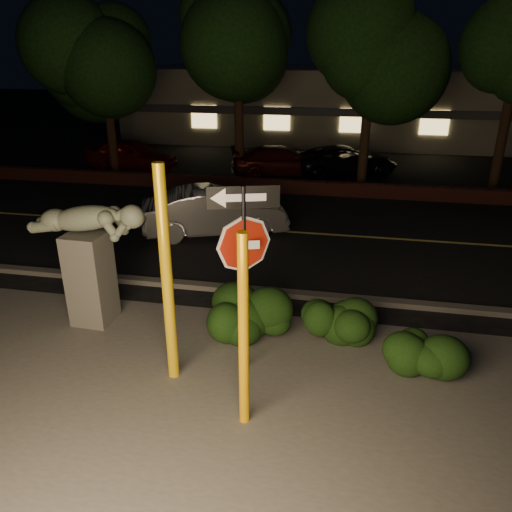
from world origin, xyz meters
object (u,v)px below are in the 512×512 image
(parked_car_red, at_px, (131,155))
(silver_sedan, at_px, (215,211))
(sculpture, at_px, (89,250))
(yellow_pole_left, at_px, (167,279))
(yellow_pole_right, at_px, (244,334))
(parked_car_darkred, at_px, (282,161))
(parked_car_dark, at_px, (345,160))
(signpost, at_px, (244,245))

(parked_car_red, bearing_deg, silver_sedan, -132.76)
(sculpture, xyz_separation_m, parked_car_red, (-4.85, 12.59, -0.84))
(yellow_pole_left, relative_size, yellow_pole_right, 1.22)
(sculpture, bearing_deg, parked_car_darkred, 83.84)
(parked_car_red, distance_m, parked_car_dark, 9.39)
(silver_sedan, bearing_deg, parked_car_darkred, -28.07)
(yellow_pole_right, bearing_deg, signpost, 101.75)
(yellow_pole_left, height_order, sculpture, yellow_pole_left)
(yellow_pole_left, relative_size, silver_sedan, 0.86)
(yellow_pole_right, bearing_deg, yellow_pole_left, 148.65)
(yellow_pole_left, distance_m, parked_car_dark, 15.28)
(parked_car_darkred, bearing_deg, parked_car_red, 76.08)
(signpost, xyz_separation_m, silver_sedan, (-2.28, 6.41, -1.60))
(parked_car_red, height_order, parked_car_dark, parked_car_red)
(signpost, height_order, sculpture, signpost)
(signpost, height_order, silver_sedan, signpost)
(silver_sedan, relative_size, parked_car_darkred, 0.97)
(yellow_pole_left, height_order, parked_car_red, yellow_pole_left)
(silver_sedan, height_order, parked_car_red, parked_car_red)
(yellow_pole_right, relative_size, silver_sedan, 0.71)
(sculpture, distance_m, parked_car_darkred, 13.01)
(yellow_pole_left, distance_m, signpost, 1.29)
(silver_sedan, height_order, parked_car_dark, silver_sedan)
(yellow_pole_right, height_order, signpost, signpost)
(silver_sedan, height_order, parked_car_darkred, silver_sedan)
(silver_sedan, xyz_separation_m, parked_car_red, (-5.81, 7.21, 0.01))
(yellow_pole_right, relative_size, parked_car_dark, 0.67)
(sculpture, distance_m, silver_sedan, 5.53)
(sculpture, bearing_deg, parked_car_red, 113.04)
(yellow_pole_right, relative_size, signpost, 0.92)
(silver_sedan, bearing_deg, parked_car_red, 17.48)
(yellow_pole_right, bearing_deg, sculpture, 146.90)
(sculpture, relative_size, parked_car_dark, 0.56)
(silver_sedan, relative_size, parked_car_red, 1.02)
(yellow_pole_right, bearing_deg, parked_car_red, 119.31)
(yellow_pole_left, distance_m, yellow_pole_right, 1.66)
(yellow_pole_left, distance_m, sculpture, 2.57)
(yellow_pole_left, height_order, yellow_pole_right, yellow_pole_left)
(sculpture, height_order, parked_car_darkred, sculpture)
(signpost, bearing_deg, yellow_pole_left, -177.06)
(yellow_pole_left, relative_size, parked_car_dark, 0.81)
(parked_car_red, relative_size, parked_car_dark, 0.92)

